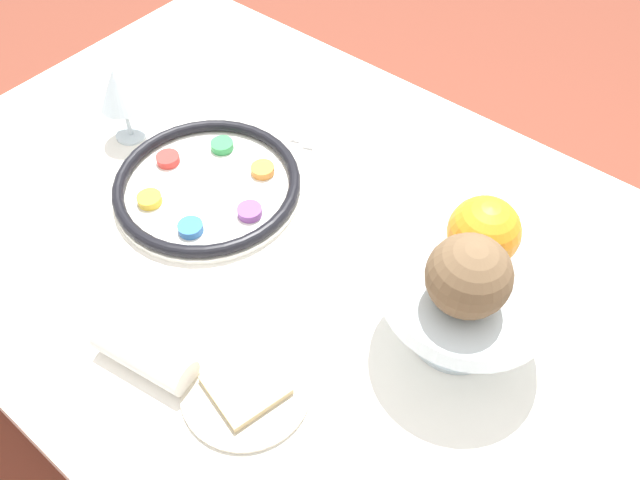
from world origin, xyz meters
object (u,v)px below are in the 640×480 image
wine_glass (116,91)px  bread_plate (246,387)px  orange_fruit (484,232)px  coconut (469,276)px  fruit_stand (468,291)px  seder_plate (207,185)px  napkin_roll (144,355)px

wine_glass → bread_plate: bearing=-24.2°
orange_fruit → coconut: size_ratio=0.89×
wine_glass → fruit_stand: size_ratio=0.62×
fruit_stand → seder_plate: bearing=-177.4°
wine_glass → bread_plate: (0.51, -0.23, -0.10)m
seder_plate → wine_glass: 0.23m
seder_plate → fruit_stand: bearing=2.6°
wine_glass → fruit_stand: wine_glass is taller
bread_plate → wine_glass: bearing=155.8°
bread_plate → napkin_roll: 0.14m
seder_plate → orange_fruit: 0.49m
coconut → bread_plate: (-0.18, -0.21, -0.18)m
wine_glass → napkin_roll: bearing=-37.0°
bread_plate → napkin_roll: bearing=-156.5°
orange_fruit → seder_plate: bearing=-172.5°
wine_glass → orange_fruit: 0.67m
fruit_stand → napkin_roll: fruit_stand is taller
bread_plate → napkin_roll: size_ratio=1.15×
fruit_stand → orange_fruit: bearing=111.0°
seder_plate → orange_fruit: (0.45, 0.06, 0.16)m
fruit_stand → orange_fruit: 0.08m
seder_plate → napkin_roll: size_ratio=2.07×
bread_plate → napkin_roll: napkin_roll is taller
orange_fruit → bread_plate: bearing=-118.4°
fruit_stand → coconut: bearing=-80.0°
bread_plate → napkin_roll: (-0.13, -0.06, 0.02)m
seder_plate → bread_plate: size_ratio=1.80×
seder_plate → bread_plate: bearing=-36.7°
coconut → wine_glass: bearing=178.3°
wine_glass → bread_plate: 0.57m
coconut → bread_plate: coconut is taller
wine_glass → coconut: coconut is taller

